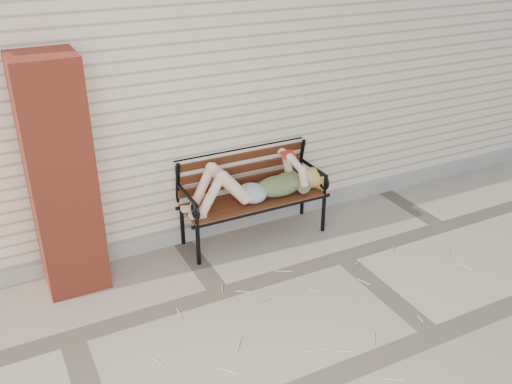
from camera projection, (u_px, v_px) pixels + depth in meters
ground at (342, 257)px, 5.38m from camera, size 80.00×80.00×0.00m
house_wall at (212, 39)px, 7.11m from camera, size 8.00×4.00×3.00m
foundation_strip at (291, 207)px, 6.12m from camera, size 8.00×0.10×0.15m
brick_pillar at (61, 177)px, 4.60m from camera, size 0.50×0.50×2.00m
garden_bench at (250, 183)px, 5.54m from camera, size 1.54×0.61×1.00m
reading_woman at (257, 184)px, 5.44m from camera, size 1.45×0.33×0.46m
straw_scatter at (317, 304)px, 4.72m from camera, size 3.04×1.49×0.01m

